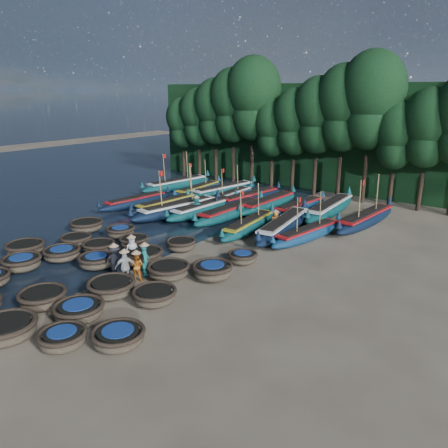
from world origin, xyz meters
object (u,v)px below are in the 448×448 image
Objects in this scene: coracle_23 at (181,244)px; coracle_3 at (7,329)px; coracle_16 at (99,247)px; long_boat_3 at (178,209)px; coracle_20 at (87,225)px; coracle_22 at (134,241)px; long_boat_11 at (223,191)px; fisherman_6 at (275,220)px; long_boat_1 at (136,201)px; coracle_9 at (118,337)px; long_boat_2 at (166,204)px; long_boat_6 at (249,225)px; coracle_10 at (25,248)px; fisherman_0 at (132,248)px; coracle_21 at (120,231)px; fisherman_1 at (145,259)px; fisherman_3 at (115,260)px; fisherman_2 at (137,265)px; coracle_13 at (111,287)px; long_boat_13 at (250,198)px; long_boat_9 at (177,184)px; long_boat_12 at (230,196)px; coracle_18 at (169,270)px; fisherman_4 at (125,266)px; long_boat_16 at (330,208)px; long_boat_17 at (366,219)px; fisherman_5 at (197,207)px; long_boat_7 at (284,226)px; long_boat_15 at (299,207)px; coracle_7 at (43,298)px; long_boat_5 at (231,212)px; coracle_19 at (212,270)px; long_boat_8 at (308,233)px; coracle_15 at (76,240)px; long_boat_14 at (268,203)px; coracle_11 at (62,253)px; coracle_24 at (243,257)px; coracle_8 at (79,310)px; long_boat_10 at (198,190)px; long_boat_4 at (204,209)px; coracle_4 at (63,338)px; coracle_12 at (96,261)px; coracle_17 at (142,256)px.

coracle_3 is at bearing -83.88° from coracle_23.
coracle_16 is 0.23× the size of long_boat_3.
coracle_20 is 5.06m from coracle_22.
fisherman_6 is (9.04, -6.09, 0.23)m from long_boat_11.
coracle_9 is at bearing -38.83° from long_boat_1.
long_boat_6 is at bearing -1.92° from long_boat_2.
coracle_10 is 1.48× the size of fisherman_0.
coracle_21 is 6.91m from fisherman_1.
fisherman_2 is at bearing 179.17° from fisherman_3.
long_boat_13 is (-4.40, 18.51, 0.10)m from coracle_13.
coracle_13 is 23.06m from long_boat_9.
long_boat_12 is 3.65× the size of fisherman_1.
fisherman_4 reaches higher than coracle_18.
long_boat_16 is 1.07× the size of long_boat_17.
fisherman_5 is at bearing -87.15° from fisherman_3.
long_boat_15 is (-1.60, 5.34, -0.10)m from long_boat_7.
coracle_7 is 16.49m from long_boat_5.
coracle_16 is at bearing 120.80° from coracle_3.
coracle_7 is at bearing -89.02° from long_boat_15.
long_boat_8 is (1.24, 8.45, 0.01)m from coracle_19.
coracle_15 is 1.20× the size of fisherman_0.
long_boat_12 is 0.88× the size of long_boat_14.
coracle_24 is at bearing 33.88° from coracle_11.
long_boat_14 is at bearing 109.48° from coracle_19.
coracle_8 is 23.18m from long_boat_11.
long_boat_2 is at bearing -81.18° from long_boat_10.
fisherman_6 reaches higher than long_boat_5.
long_boat_4 is at bearing 168.98° from long_boat_7.
fisherman_5 is at bearing 61.52° from coracle_20.
coracle_4 is 11.09m from coracle_10.
long_boat_3 reaches higher than coracle_20.
coracle_10 is 5.04m from coracle_12.
coracle_7 reaches higher than coracle_15.
coracle_10 is 1.28× the size of fisherman_1.
coracle_7 is 6.17m from fisherman_0.
long_boat_6 is (5.78, 10.74, 0.10)m from coracle_11.
coracle_4 is at bearing -66.25° from long_boat_10.
fisherman_2 reaches higher than long_boat_1.
long_boat_4 reaches higher than coracle_11.
coracle_16 reaches higher than coracle_4.
coracle_4 reaches higher than coracle_24.
coracle_17 is at bearing -13.66° from coracle_20.
coracle_20 is 0.32× the size of long_boat_11.
long_boat_10 reaches higher than coracle_4.
coracle_4 is 17.02m from long_boat_7.
coracle_8 is 20.70m from long_boat_15.
coracle_20 is at bearing 131.67° from coracle_15.
coracle_22 is (1.71, 3.93, -0.02)m from coracle_11.
long_boat_2 is at bearing 92.43° from coracle_10.
coracle_21 is 1.09× the size of coracle_24.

